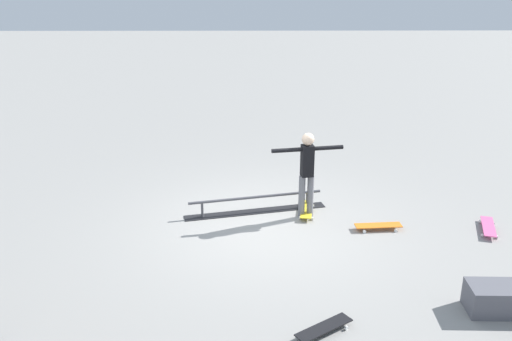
% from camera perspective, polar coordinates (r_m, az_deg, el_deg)
% --- Properties ---
extents(ground_plane, '(60.00, 60.00, 0.00)m').
position_cam_1_polar(ground_plane, '(9.76, 1.21, -5.70)').
color(ground_plane, gray).
extents(grind_rail, '(2.62, 0.84, 0.32)m').
position_cam_1_polar(grind_rail, '(10.24, -0.02, -3.55)').
color(grind_rail, black).
rests_on(grind_rail, ground_plane).
extents(skater_main, '(1.27, 0.29, 1.58)m').
position_cam_1_polar(skater_main, '(9.77, 5.24, 0.11)').
color(skater_main, slate).
rests_on(skater_main, ground_plane).
extents(skateboard_main, '(0.34, 0.82, 0.09)m').
position_cam_1_polar(skateboard_main, '(10.25, 5.22, -4.00)').
color(skateboard_main, yellow).
rests_on(skateboard_main, ground_plane).
extents(loose_skateboard_orange, '(0.81, 0.30, 0.09)m').
position_cam_1_polar(loose_skateboard_orange, '(9.83, 12.42, -5.54)').
color(loose_skateboard_orange, orange).
rests_on(loose_skateboard_orange, ground_plane).
extents(loose_skateboard_black, '(0.77, 0.62, 0.09)m').
position_cam_1_polar(loose_skateboard_black, '(7.19, 6.98, -15.72)').
color(loose_skateboard_black, black).
rests_on(loose_skateboard_black, ground_plane).
extents(loose_skateboard_pink, '(0.43, 0.82, 0.09)m').
position_cam_1_polar(loose_skateboard_pink, '(10.36, 22.71, -5.33)').
color(loose_skateboard_pink, '#E05993').
rests_on(loose_skateboard_pink, ground_plane).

